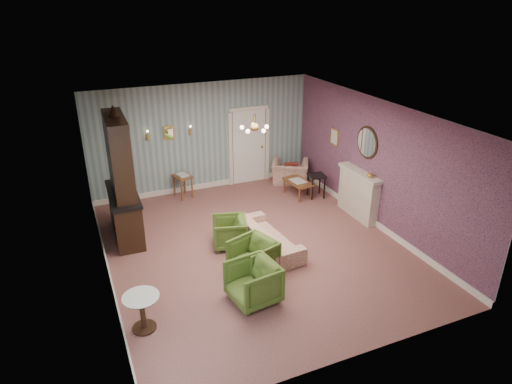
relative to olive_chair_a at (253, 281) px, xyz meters
name	(u,v)px	position (x,y,z in m)	size (l,w,h in m)	color
floor	(255,247)	(0.74, 1.65, -0.41)	(7.00, 7.00, 0.00)	#8B5750
ceiling	(255,114)	(0.74, 1.65, 2.49)	(7.00, 7.00, 0.00)	white
wall_back	(203,138)	(0.74, 5.15, 1.04)	(6.00, 6.00, 0.00)	slate
wall_front	(355,278)	(0.74, -1.85, 1.04)	(6.00, 6.00, 0.00)	slate
wall_left	(99,211)	(-2.26, 1.65, 1.04)	(7.00, 7.00, 0.00)	slate
wall_right	(377,164)	(3.74, 1.65, 1.04)	(7.00, 7.00, 0.00)	slate
wall_right_floral	(377,164)	(3.72, 1.65, 1.04)	(7.00, 7.00, 0.00)	#B15867
door	(249,145)	(2.04, 5.11, 0.67)	(1.12, 0.12, 2.16)	white
olive_chair_a	(253,281)	(0.00, 0.00, 0.00)	(0.79, 0.74, 0.82)	#486523
olive_chair_b	(253,256)	(0.33, 0.78, -0.02)	(0.76, 0.71, 0.78)	#486523
olive_chair_c	(229,231)	(0.28, 1.94, -0.05)	(0.69, 0.65, 0.71)	#486523
sofa_chintz	(268,233)	(0.98, 1.52, -0.03)	(1.93, 0.56, 0.75)	#9C453F
wingback_chair	(290,169)	(3.06, 4.54, 0.03)	(0.99, 0.64, 0.87)	#9C453F
dresser	(120,176)	(-1.67, 3.24, 1.04)	(0.60, 1.74, 2.89)	black
fireplace	(358,194)	(3.60, 2.05, 0.17)	(0.30, 1.40, 1.16)	beige
mantel_vase	(371,174)	(3.58, 1.65, 0.83)	(0.15, 0.15, 0.15)	gold
oval_mirror	(367,143)	(3.70, 2.05, 1.44)	(0.04, 0.76, 0.84)	white
framed_print	(335,137)	(3.71, 3.40, 1.19)	(0.04, 0.34, 0.42)	gold
coffee_table	(298,188)	(2.83, 3.65, -0.19)	(0.47, 0.85, 0.44)	brown
side_table_black	(316,186)	(3.24, 3.40, -0.09)	(0.42, 0.42, 0.63)	black
pedestal_table	(143,312)	(-1.91, 0.02, -0.09)	(0.59, 0.59, 0.64)	black
nesting_table	(183,185)	(0.03, 4.80, -0.08)	(0.40, 0.51, 0.66)	brown
gilt_mirror_back	(169,133)	(-0.16, 5.11, 1.29)	(0.28, 0.06, 0.36)	gold
sconce_left	(148,135)	(-0.71, 5.09, 1.29)	(0.16, 0.12, 0.30)	gold
sconce_right	(190,131)	(0.39, 5.09, 1.29)	(0.16, 0.12, 0.30)	gold
chandelier	(255,128)	(0.74, 1.65, 2.22)	(0.56, 0.56, 0.36)	gold
burgundy_cushion	(291,169)	(3.01, 4.39, 0.07)	(0.38, 0.10, 0.38)	maroon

